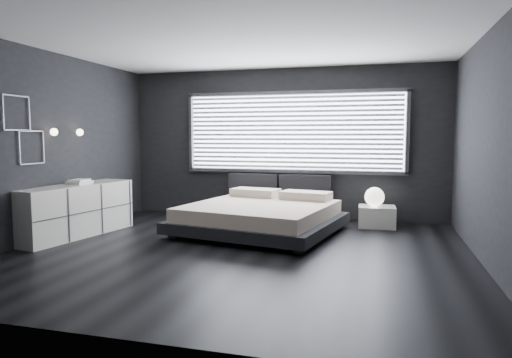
# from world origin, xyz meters

# --- Properties ---
(room) EXTENTS (6.04, 6.00, 2.80)m
(room) POSITION_xyz_m (0.00, 0.00, 1.40)
(room) COLOR black
(room) RESTS_ON ground
(window) EXTENTS (4.14, 0.09, 1.52)m
(window) POSITION_xyz_m (0.20, 2.70, 1.61)
(window) COLOR white
(window) RESTS_ON ground
(headboard) EXTENTS (1.96, 0.16, 0.52)m
(headboard) POSITION_xyz_m (-0.04, 2.64, 0.57)
(headboard) COLOR black
(headboard) RESTS_ON ground
(sconce_near) EXTENTS (0.18, 0.11, 0.11)m
(sconce_near) POSITION_xyz_m (-2.88, 0.05, 1.60)
(sconce_near) COLOR silver
(sconce_near) RESTS_ON ground
(sconce_far) EXTENTS (0.18, 0.11, 0.11)m
(sconce_far) POSITION_xyz_m (-2.88, 0.65, 1.60)
(sconce_far) COLOR silver
(sconce_far) RESTS_ON ground
(wall_art_upper) EXTENTS (0.01, 0.48, 0.48)m
(wall_art_upper) POSITION_xyz_m (-2.98, -0.55, 1.85)
(wall_art_upper) COLOR #47474C
(wall_art_upper) RESTS_ON ground
(wall_art_lower) EXTENTS (0.01, 0.48, 0.48)m
(wall_art_lower) POSITION_xyz_m (-2.98, -0.30, 1.38)
(wall_art_lower) COLOR #47474C
(wall_art_lower) RESTS_ON ground
(bed) EXTENTS (2.70, 2.61, 0.60)m
(bed) POSITION_xyz_m (-0.03, 1.26, 0.28)
(bed) COLOR black
(bed) RESTS_ON ground
(nightstand) EXTENTS (0.63, 0.53, 0.35)m
(nightstand) POSITION_xyz_m (1.75, 2.23, 0.18)
(nightstand) COLOR white
(nightstand) RESTS_ON ground
(orb_lamp) EXTENTS (0.32, 0.32, 0.32)m
(orb_lamp) POSITION_xyz_m (1.71, 2.19, 0.52)
(orb_lamp) COLOR white
(orb_lamp) RESTS_ON nightstand
(dresser) EXTENTS (0.88, 2.06, 0.80)m
(dresser) POSITION_xyz_m (-2.74, 0.28, 0.40)
(dresser) COLOR white
(dresser) RESTS_ON ground
(book_stack) EXTENTS (0.28, 0.35, 0.07)m
(book_stack) POSITION_xyz_m (-2.74, 0.41, 0.83)
(book_stack) COLOR white
(book_stack) RESTS_ON dresser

